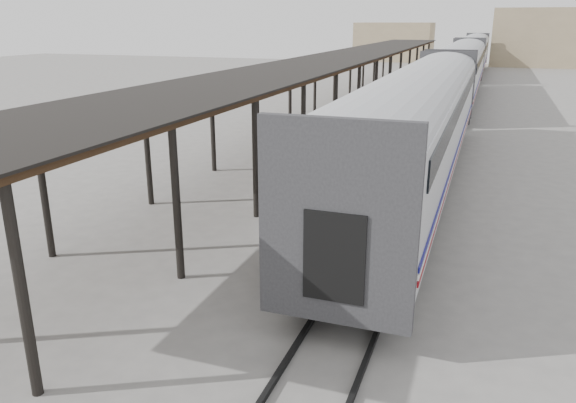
# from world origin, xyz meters

# --- Properties ---
(ground) EXTENTS (160.00, 160.00, 0.00)m
(ground) POSITION_xyz_m (0.00, 0.00, 0.00)
(ground) COLOR slate
(ground) RESTS_ON ground
(train) EXTENTS (3.45, 76.01, 4.01)m
(train) POSITION_xyz_m (3.19, 33.79, 2.69)
(train) COLOR silver
(train) RESTS_ON ground
(canopy) EXTENTS (4.90, 64.30, 4.15)m
(canopy) POSITION_xyz_m (-3.40, 24.00, 4.00)
(canopy) COLOR #422B19
(canopy) RESTS_ON ground
(rails) EXTENTS (1.54, 150.00, 0.12)m
(rails) POSITION_xyz_m (3.20, 34.00, 0.06)
(rails) COLOR black
(rails) RESTS_ON ground
(building_far) EXTENTS (18.00, 10.00, 8.00)m
(building_far) POSITION_xyz_m (14.00, 78.00, 4.00)
(building_far) COLOR tan
(building_far) RESTS_ON ground
(building_left) EXTENTS (12.00, 8.00, 6.00)m
(building_left) POSITION_xyz_m (-10.00, 82.00, 3.00)
(building_left) COLOR tan
(building_left) RESTS_ON ground
(baggage_cart) EXTENTS (1.65, 2.58, 0.86)m
(baggage_cart) POSITION_xyz_m (1.20, -0.44, 0.65)
(baggage_cart) COLOR brown
(baggage_cart) RESTS_ON ground
(suitcase_stack) EXTENTS (1.18, 1.16, 0.58)m
(suitcase_stack) POSITION_xyz_m (1.07, -0.12, 1.06)
(suitcase_stack) COLOR #3D3D40
(suitcase_stack) RESTS_ON baggage_cart
(luggage_tug) EXTENTS (1.10, 1.65, 1.39)m
(luggage_tug) POSITION_xyz_m (-1.58, 17.87, 0.64)
(luggage_tug) COLOR maroon
(luggage_tug) RESTS_ON ground
(porter) EXTENTS (0.49, 0.71, 1.87)m
(porter) POSITION_xyz_m (1.20, -1.09, 1.80)
(porter) COLOR navy
(porter) RESTS_ON baggage_cart
(pedestrian) EXTENTS (1.05, 0.66, 1.66)m
(pedestrian) POSITION_xyz_m (-1.98, 11.02, 0.83)
(pedestrian) COLOR black
(pedestrian) RESTS_ON ground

